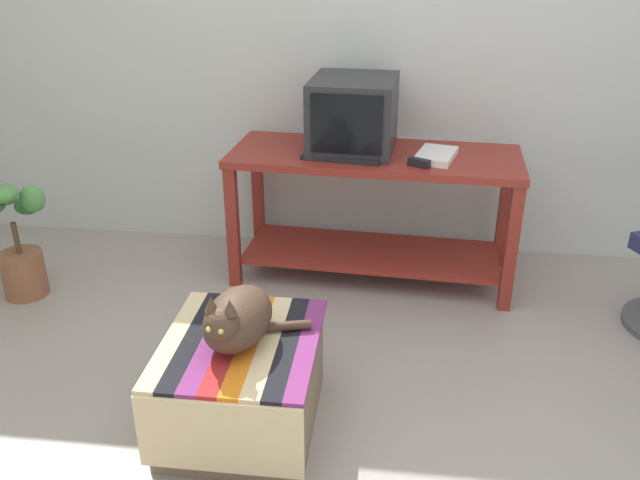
{
  "coord_description": "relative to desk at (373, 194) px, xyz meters",
  "views": [
    {
      "loc": [
        0.32,
        -1.7,
        1.76
      ],
      "look_at": [
        0.01,
        0.85,
        0.55
      ],
      "focal_mm": 37.05,
      "sensor_mm": 36.0,
      "label": 1
    }
  ],
  "objects": [
    {
      "name": "back_wall",
      "position": [
        -0.21,
        0.45,
        0.81
      ],
      "size": [
        8.0,
        0.1,
        2.6
      ],
      "primitive_type": "cube",
      "color": "silver",
      "rests_on": "ground_plane"
    },
    {
      "name": "desk",
      "position": [
        0.0,
        0.0,
        0.0
      ],
      "size": [
        1.54,
        0.67,
        0.71
      ],
      "rotation": [
        0.0,
        0.0,
        -0.06
      ],
      "color": "maroon",
      "rests_on": "ground_plane"
    },
    {
      "name": "tv_monitor",
      "position": [
        -0.12,
        0.05,
        0.41
      ],
      "size": [
        0.46,
        0.52,
        0.37
      ],
      "rotation": [
        0.0,
        0.0,
        -0.06
      ],
      "color": "#28282B",
      "rests_on": "desk"
    },
    {
      "name": "keyboard",
      "position": [
        -0.16,
        -0.12,
        0.24
      ],
      "size": [
        0.42,
        0.21,
        0.02
      ],
      "primitive_type": "cube",
      "rotation": [
        0.0,
        0.0,
        -0.15
      ],
      "color": "black",
      "rests_on": "desk"
    },
    {
      "name": "book",
      "position": [
        0.31,
        -0.06,
        0.24
      ],
      "size": [
        0.24,
        0.31,
        0.04
      ],
      "primitive_type": "cube",
      "rotation": [
        0.0,
        0.0,
        -0.25
      ],
      "color": "white",
      "rests_on": "desk"
    },
    {
      "name": "ottoman_with_blanket",
      "position": [
        -0.43,
        -1.31,
        -0.29
      ],
      "size": [
        0.57,
        0.68,
        0.38
      ],
      "color": "#7A664C",
      "rests_on": "ground_plane"
    },
    {
      "name": "cat",
      "position": [
        -0.43,
        -1.33,
        0.0
      ],
      "size": [
        0.4,
        0.39,
        0.26
      ],
      "rotation": [
        0.0,
        0.0,
        -0.17
      ],
      "color": "#473323",
      "rests_on": "ottoman_with_blanket"
    },
    {
      "name": "potted_plant",
      "position": [
        -1.81,
        -0.46,
        -0.15
      ],
      "size": [
        0.45,
        0.36,
        0.66
      ],
      "color": "brown",
      "rests_on": "ground_plane"
    },
    {
      "name": "stapler",
      "position": [
        0.22,
        -0.2,
        0.25
      ],
      "size": [
        0.11,
        0.09,
        0.04
      ],
      "primitive_type": "cube",
      "rotation": [
        0.0,
        0.0,
        1.05
      ],
      "color": "black",
      "rests_on": "desk"
    }
  ]
}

